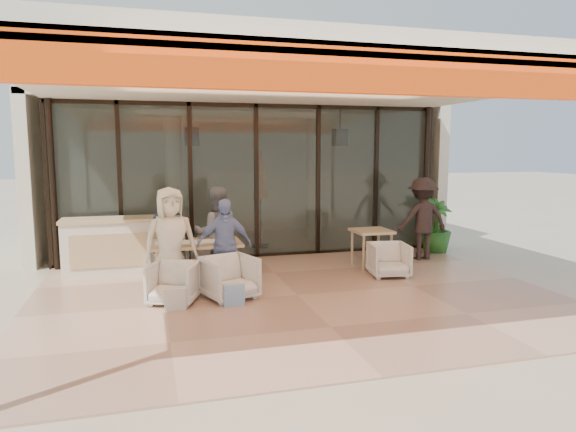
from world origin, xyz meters
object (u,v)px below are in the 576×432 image
object	(u,v)px
chair_near_left	(173,281)
diner_cream	(171,242)
side_chair	(389,258)
chair_far_right	(214,253)
standing_woman	(422,219)
diner_periwinkle	(224,245)
chair_near_right	(230,276)
host_counter	(115,245)
diner_grey	(217,232)
diner_navy	(168,236)
side_table	(371,235)
potted_palm	(436,226)
chair_far_left	(168,254)
dining_table	(195,245)

from	to	relation	value
chair_near_left	diner_cream	world-z (taller)	diner_cream
diner_cream	side_chair	bearing A→B (deg)	-9.23
chair_far_right	standing_woman	xyz separation A→B (m)	(4.26, -0.18, 0.51)
diner_cream	diner_periwinkle	size ratio (longest dim) A/B	1.13
chair_near_left	chair_near_right	size ratio (longest dim) A/B	0.93
host_counter	side_chair	xyz separation A→B (m)	(4.72, -1.55, -0.19)
diner_grey	diner_periwinkle	size ratio (longest dim) A/B	1.08
diner_navy	diner_periwinkle	size ratio (longest dim) A/B	1.04
host_counter	chair_near_right	bearing A→B (deg)	-50.87
host_counter	diner_periwinkle	xyz separation A→B (m)	(1.76, -1.66, 0.22)
side_table	chair_near_right	bearing A→B (deg)	-155.39
host_counter	side_table	xyz separation A→B (m)	(4.72, -0.80, 0.11)
chair_near_left	chair_near_right	bearing A→B (deg)	20.68
diner_cream	potted_palm	size ratio (longest dim) A/B	1.41
chair_near_right	side_table	size ratio (longest dim) A/B	0.99
chair_far_left	side_chair	size ratio (longest dim) A/B	1.07
diner_navy	side_chair	xyz separation A→B (m)	(3.81, -0.79, -0.44)
dining_table	side_chair	world-z (taller)	dining_table
host_counter	chair_far_left	world-z (taller)	host_counter
diner_grey	side_table	size ratio (longest dim) A/B	2.19
host_counter	diner_grey	world-z (taller)	diner_grey
standing_woman	chair_far_right	bearing A→B (deg)	-1.43
dining_table	potted_palm	bearing A→B (deg)	14.23
chair_far_right	diner_cream	bearing A→B (deg)	80.86
diner_navy	potted_palm	distance (m)	5.86
dining_table	side_chair	xyz separation A→B (m)	(3.39, -0.35, -0.35)
diner_cream	diner_grey	bearing A→B (deg)	36.12
potted_palm	side_table	bearing A→B (deg)	-154.16
diner_periwinkle	potted_palm	world-z (taller)	diner_periwinkle
host_counter	chair_near_left	xyz separation A→B (m)	(0.92, -2.16, -0.19)
chair_far_right	side_chair	distance (m)	3.23
side_table	side_chair	distance (m)	0.81
side_chair	potted_palm	bearing A→B (deg)	49.98
diner_navy	chair_near_right	bearing A→B (deg)	117.76
diner_grey	side_chair	size ratio (longest dim) A/B	2.39
chair_near_right	side_table	xyz separation A→B (m)	(2.97, 1.36, 0.27)
chair_far_left	chair_far_right	world-z (taller)	chair_far_left
host_counter	chair_near_left	world-z (taller)	host_counter
diner_grey	host_counter	bearing A→B (deg)	-21.64
host_counter	diner_periwinkle	world-z (taller)	diner_periwinkle
chair_near_left	diner_grey	bearing A→B (deg)	79.71
diner_navy	chair_near_left	bearing A→B (deg)	86.80
diner_grey	chair_near_left	bearing A→B (deg)	60.77
side_table	potted_palm	xyz separation A→B (m)	(1.98, 0.96, -0.03)
host_counter	diner_navy	xyz separation A→B (m)	(0.92, -0.76, 0.25)
diner_navy	side_table	world-z (taller)	diner_navy
chair_far_left	side_table	world-z (taller)	side_table
chair_far_left	chair_far_right	bearing A→B (deg)	178.93
chair_near_right	diner_grey	bearing A→B (deg)	70.47
dining_table	diner_navy	world-z (taller)	diner_navy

